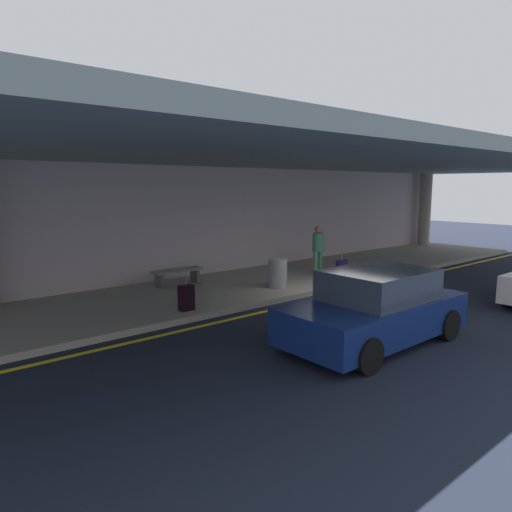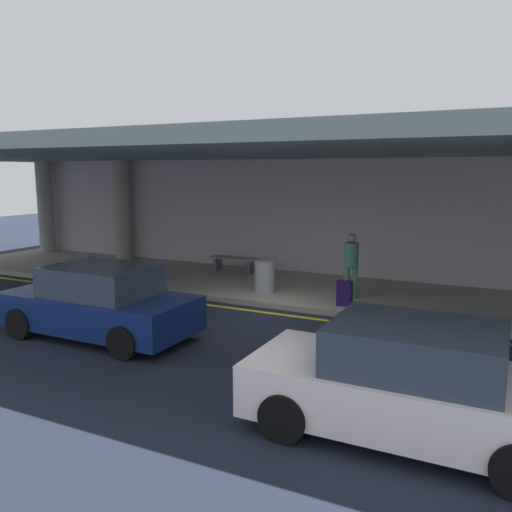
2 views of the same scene
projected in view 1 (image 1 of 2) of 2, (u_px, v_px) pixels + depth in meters
The scene contains 12 objects.
ground_plane at pixel (348, 300), 12.74m from camera, with size 60.00×60.00×0.00m, color #191F2E.
sidewalk at pixel (274, 280), 15.08m from camera, with size 26.00×4.20×0.15m, color gray.
lane_stripe_yellow at pixel (331, 296), 13.21m from camera, with size 26.00×0.14×0.01m, color yellow.
support_column_center at pixel (425, 209), 23.66m from camera, with size 0.62×0.62×3.65m, color gray.
ceiling_overhang at pixel (285, 160), 14.11m from camera, with size 28.00×13.20×0.30m, color gray.
terminal_back_wall at pixel (232, 221), 16.51m from camera, with size 26.00×0.30×3.80m, color #BBAAB2.
car_navy at pixel (375, 309), 9.16m from camera, with size 4.10×1.92×1.50m.
traveler_with_luggage at pixel (318, 247), 15.38m from camera, with size 0.38×0.38×1.68m.
suitcase_upright_primary at pixel (186, 298), 11.11m from camera, with size 0.36×0.22×0.90m.
suitcase_upright_secondary at pixel (342, 270), 14.85m from camera, with size 0.36×0.22×0.90m.
bench_metal at pixel (178, 274), 13.98m from camera, with size 1.60×0.50×0.48m.
trash_bin_steel at pixel (278, 273), 13.68m from camera, with size 0.56×0.56×0.85m, color gray.
Camera 1 is at (-9.94, -7.86, 3.13)m, focal length 32.19 mm.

